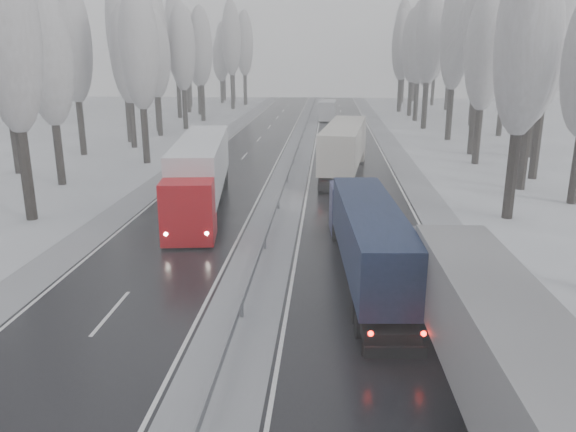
# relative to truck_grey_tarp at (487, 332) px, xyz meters

# --- Properties ---
(carriageway_right) EXTENTS (7.50, 200.00, 0.03)m
(carriageway_right) POSITION_rel_truck_grey_tarp_xyz_m (-2.58, 23.01, -2.27)
(carriageway_right) COLOR black
(carriageway_right) RESTS_ON ground
(carriageway_left) EXTENTS (7.50, 200.00, 0.03)m
(carriageway_left) POSITION_rel_truck_grey_tarp_xyz_m (-13.08, 23.01, -2.27)
(carriageway_left) COLOR black
(carriageway_left) RESTS_ON ground
(median_slush) EXTENTS (3.00, 200.00, 0.04)m
(median_slush) POSITION_rel_truck_grey_tarp_xyz_m (-7.83, 23.01, -2.27)
(median_slush) COLOR #98999F
(median_slush) RESTS_ON ground
(shoulder_right) EXTENTS (2.40, 200.00, 0.04)m
(shoulder_right) POSITION_rel_truck_grey_tarp_xyz_m (2.37, 23.01, -2.27)
(shoulder_right) COLOR #98999F
(shoulder_right) RESTS_ON ground
(shoulder_left) EXTENTS (2.40, 200.00, 0.04)m
(shoulder_left) POSITION_rel_truck_grey_tarp_xyz_m (-18.03, 23.01, -2.27)
(shoulder_left) COLOR #98999F
(shoulder_left) RESTS_ON ground
(median_guardrail) EXTENTS (0.12, 200.00, 0.76)m
(median_guardrail) POSITION_rel_truck_grey_tarp_xyz_m (-7.83, 23.00, -1.69)
(median_guardrail) COLOR slate
(median_guardrail) RESTS_ON ground
(tree_18) EXTENTS (3.60, 3.60, 16.58)m
(tree_18) POSITION_rel_truck_grey_tarp_xyz_m (6.68, 20.04, 8.41)
(tree_18) COLOR black
(tree_18) RESTS_ON ground
(tree_20) EXTENTS (3.60, 3.60, 15.71)m
(tree_20) POSITION_rel_truck_grey_tarp_xyz_m (10.07, 28.18, 7.86)
(tree_20) COLOR black
(tree_20) RESTS_ON ground
(tree_21) EXTENTS (3.60, 3.60, 18.62)m
(tree_21) POSITION_rel_truck_grey_tarp_xyz_m (12.30, 32.18, 9.71)
(tree_21) COLOR black
(tree_21) RESTS_ON ground
(tree_22) EXTENTS (3.60, 3.60, 15.86)m
(tree_22) POSITION_rel_truck_grey_tarp_xyz_m (9.20, 38.61, 7.95)
(tree_22) COLOR black
(tree_22) RESTS_ON ground
(tree_23) EXTENTS (3.60, 3.60, 13.55)m
(tree_23) POSITION_rel_truck_grey_tarp_xyz_m (15.48, 42.61, 6.48)
(tree_23) COLOR black
(tree_23) RESTS_ON ground
(tree_24) EXTENTS (3.60, 3.60, 20.49)m
(tree_24) POSITION_rel_truck_grey_tarp_xyz_m (10.07, 44.03, 10.90)
(tree_24) COLOR black
(tree_24) RESTS_ON ground
(tree_25) EXTENTS (3.60, 3.60, 19.44)m
(tree_25) POSITION_rel_truck_grey_tarp_xyz_m (16.99, 48.03, 10.23)
(tree_25) COLOR black
(tree_25) RESTS_ON ground
(tree_26) EXTENTS (3.60, 3.60, 18.78)m
(tree_26) POSITION_rel_truck_grey_tarp_xyz_m (9.74, 54.28, 9.81)
(tree_26) COLOR black
(tree_26) RESTS_ON ground
(tree_27) EXTENTS (3.60, 3.60, 17.62)m
(tree_27) POSITION_rel_truck_grey_tarp_xyz_m (16.89, 58.28, 9.07)
(tree_27) COLOR black
(tree_27) RESTS_ON ground
(tree_28) EXTENTS (3.60, 3.60, 19.62)m
(tree_28) POSITION_rel_truck_grey_tarp_xyz_m (8.51, 64.96, 10.35)
(tree_28) COLOR black
(tree_28) RESTS_ON ground
(tree_29) EXTENTS (3.60, 3.60, 18.11)m
(tree_29) POSITION_rel_truck_grey_tarp_xyz_m (15.89, 68.96, 9.38)
(tree_29) COLOR black
(tree_29) RESTS_ON ground
(tree_30) EXTENTS (3.60, 3.60, 17.86)m
(tree_30) POSITION_rel_truck_grey_tarp_xyz_m (8.74, 74.71, 9.23)
(tree_30) COLOR black
(tree_30) RESTS_ON ground
(tree_31) EXTENTS (3.60, 3.60, 18.58)m
(tree_31) POSITION_rel_truck_grey_tarp_xyz_m (14.65, 78.71, 9.68)
(tree_31) COLOR black
(tree_31) RESTS_ON ground
(tree_32) EXTENTS (3.60, 3.60, 17.33)m
(tree_32) POSITION_rel_truck_grey_tarp_xyz_m (8.80, 82.22, 8.89)
(tree_32) COLOR black
(tree_32) RESTS_ON ground
(tree_33) EXTENTS (3.60, 3.60, 14.33)m
(tree_33) POSITION_rel_truck_grey_tarp_xyz_m (11.94, 86.22, 6.97)
(tree_33) COLOR black
(tree_33) RESTS_ON ground
(tree_34) EXTENTS (3.60, 3.60, 17.63)m
(tree_34) POSITION_rel_truck_grey_tarp_xyz_m (7.91, 89.33, 9.08)
(tree_34) COLOR black
(tree_34) RESTS_ON ground
(tree_35) EXTENTS (3.60, 3.60, 18.25)m
(tree_35) POSITION_rel_truck_grey_tarp_xyz_m (17.12, 93.33, 9.48)
(tree_35) COLOR black
(tree_35) RESTS_ON ground
(tree_36) EXTENTS (3.60, 3.60, 20.23)m
(tree_36) POSITION_rel_truck_grey_tarp_xyz_m (9.21, 99.17, 10.73)
(tree_36) COLOR black
(tree_36) RESTS_ON ground
(tree_37) EXTENTS (3.60, 3.60, 16.37)m
(tree_37) POSITION_rel_truck_grey_tarp_xyz_m (16.19, 103.17, 8.28)
(tree_37) COLOR black
(tree_37) RESTS_ON ground
(tree_38) EXTENTS (3.60, 3.60, 17.97)m
(tree_38) POSITION_rel_truck_grey_tarp_xyz_m (10.90, 109.74, 9.30)
(tree_38) COLOR black
(tree_38) RESTS_ON ground
(tree_39) EXTENTS (3.60, 3.60, 16.19)m
(tree_39) POSITION_rel_truck_grey_tarp_xyz_m (13.72, 113.74, 8.16)
(tree_39) COLOR black
(tree_39) RESTS_ON ground
(tree_58) EXTENTS (3.60, 3.60, 17.21)m
(tree_58) POSITION_rel_truck_grey_tarp_xyz_m (-22.95, 17.58, 8.81)
(tree_58) COLOR black
(tree_58) RESTS_ON ground
(tree_60) EXTENTS (3.60, 3.60, 14.84)m
(tree_60) POSITION_rel_truck_grey_tarp_xyz_m (-25.57, 27.21, 7.30)
(tree_60) COLOR black
(tree_60) RESTS_ON ground
(tree_61) EXTENTS (3.60, 3.60, 13.95)m
(tree_61) POSITION_rel_truck_grey_tarp_xyz_m (-31.35, 31.21, 6.73)
(tree_61) COLOR black
(tree_61) RESTS_ON ground
(tree_62) EXTENTS (3.60, 3.60, 16.04)m
(tree_62) POSITION_rel_truck_grey_tarp_xyz_m (-21.77, 36.74, 8.07)
(tree_62) COLOR black
(tree_62) RESTS_ON ground
(tree_63) EXTENTS (3.60, 3.60, 16.88)m
(tree_63) POSITION_rel_truck_grey_tarp_xyz_m (-29.67, 40.74, 8.61)
(tree_63) COLOR black
(tree_63) RESTS_ON ground
(tree_64) EXTENTS (3.60, 3.60, 15.42)m
(tree_64) POSITION_rel_truck_grey_tarp_xyz_m (-26.09, 45.72, 7.67)
(tree_64) COLOR black
(tree_64) RESTS_ON ground
(tree_65) EXTENTS (3.60, 3.60, 19.48)m
(tree_65) POSITION_rel_truck_grey_tarp_xyz_m (-27.88, 49.72, 10.26)
(tree_65) COLOR black
(tree_65) RESTS_ON ground
(tree_66) EXTENTS (3.60, 3.60, 15.23)m
(tree_66) POSITION_rel_truck_grey_tarp_xyz_m (-25.98, 55.36, 7.55)
(tree_66) COLOR black
(tree_66) RESTS_ON ground
(tree_67) EXTENTS (3.60, 3.60, 17.09)m
(tree_67) POSITION_rel_truck_grey_tarp_xyz_m (-27.37, 59.36, 8.74)
(tree_67) COLOR black
(tree_67) RESTS_ON ground
(tree_68) EXTENTS (3.60, 3.60, 16.65)m
(tree_68) POSITION_rel_truck_grey_tarp_xyz_m (-24.41, 62.12, 8.46)
(tree_68) COLOR black
(tree_68) RESTS_ON ground
(tree_69) EXTENTS (3.60, 3.60, 19.35)m
(tree_69) POSITION_rel_truck_grey_tarp_xyz_m (-29.25, 66.12, 10.17)
(tree_69) COLOR black
(tree_69) RESTS_ON ground
(tree_70) EXTENTS (3.60, 3.60, 17.09)m
(tree_70) POSITION_rel_truck_grey_tarp_xyz_m (-24.15, 72.20, 8.74)
(tree_70) COLOR black
(tree_70) RESTS_ON ground
(tree_71) EXTENTS (3.60, 3.60, 19.61)m
(tree_71) POSITION_rel_truck_grey_tarp_xyz_m (-28.91, 76.20, 10.34)
(tree_71) COLOR black
(tree_71) RESTS_ON ground
(tree_72) EXTENTS (3.60, 3.60, 15.11)m
(tree_72) POSITION_rel_truck_grey_tarp_xyz_m (-26.76, 81.55, 7.47)
(tree_72) COLOR black
(tree_72) RESTS_ON ground
(tree_73) EXTENTS (3.60, 3.60, 17.22)m
(tree_73) POSITION_rel_truck_grey_tarp_xyz_m (-29.64, 85.55, 8.82)
(tree_73) COLOR black
(tree_73) RESTS_ON ground
(tree_74) EXTENTS (3.60, 3.60, 19.68)m
(tree_74) POSITION_rel_truck_grey_tarp_xyz_m (-22.90, 92.34, 10.39)
(tree_74) COLOR black
(tree_74) RESTS_ON ground
(tree_75) EXTENTS (3.60, 3.60, 18.60)m
(tree_75) POSITION_rel_truck_grey_tarp_xyz_m (-32.02, 96.34, 9.70)
(tree_75) COLOR black
(tree_75) RESTS_ON ground
(tree_76) EXTENTS (3.60, 3.60, 18.55)m
(tree_76) POSITION_rel_truck_grey_tarp_xyz_m (-21.87, 101.73, 9.66)
(tree_76) COLOR black
(tree_76) RESTS_ON ground
(tree_77) EXTENTS (3.60, 3.60, 14.32)m
(tree_77) POSITION_rel_truck_grey_tarp_xyz_m (-27.49, 105.73, 6.97)
(tree_77) COLOR black
(tree_77) RESTS_ON ground
(tree_78) EXTENTS (3.60, 3.60, 19.55)m
(tree_78) POSITION_rel_truck_grey_tarp_xyz_m (-25.39, 108.32, 10.30)
(tree_78) COLOR black
(tree_78) RESTS_ON ground
(tree_79) EXTENTS (3.60, 3.60, 17.07)m
(tree_79) POSITION_rel_truck_grey_tarp_xyz_m (-28.16, 112.32, 8.72)
(tree_79) COLOR black
(tree_79) RESTS_ON ground
(truck_grey_tarp) EXTENTS (2.80, 15.36, 3.92)m
(truck_grey_tarp) POSITION_rel_truck_grey_tarp_xyz_m (0.00, 0.00, 0.00)
(truck_grey_tarp) COLOR #525157
(truck_grey_tarp) RESTS_ON ground
(truck_blue_box) EXTENTS (3.27, 14.48, 3.69)m
(truck_blue_box) POSITION_rel_truck_grey_tarp_xyz_m (-2.81, 9.52, -0.14)
(truck_blue_box) COLOR navy
(truck_blue_box) RESTS_ON ground
(truck_cream_box) EXTENTS (4.57, 17.34, 4.41)m
(truck_cream_box) POSITION_rel_truck_grey_tarp_xyz_m (-3.22, 32.55, 0.28)
(truck_cream_box) COLOR #ACA599
(truck_cream_box) RESTS_ON ground
(box_truck_distant) EXTENTS (2.76, 8.20, 3.03)m
(box_truck_distant) POSITION_rel_truck_grey_tarp_xyz_m (-4.93, 74.66, -0.75)
(box_truck_distant) COLOR silver
(box_truck_distant) RESTS_ON ground
(truck_red_white) EXTENTS (4.98, 17.89, 4.55)m
(truck_red_white) POSITION_rel_truck_grey_tarp_xyz_m (-12.89, 20.56, 0.37)
(truck_red_white) COLOR red
(truck_red_white) RESTS_ON ground
(truck_red_red) EXTENTS (3.91, 14.34, 3.65)m
(truck_red_red) POSITION_rel_truck_grey_tarp_xyz_m (-13.14, 20.98, -0.16)
(truck_red_red) COLOR #B50D0A
(truck_red_red) RESTS_ON ground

